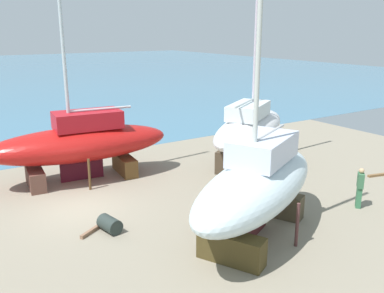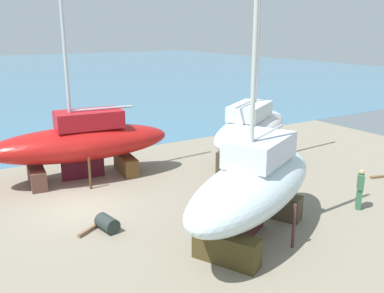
{
  "view_description": "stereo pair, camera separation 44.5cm",
  "coord_description": "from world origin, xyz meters",
  "px_view_note": "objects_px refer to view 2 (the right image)",
  "views": [
    {
      "loc": [
        -5.0,
        -16.39,
        7.33
      ],
      "look_at": [
        5.32,
        -0.56,
        2.05
      ],
      "focal_mm": 39.27,
      "sensor_mm": 36.0,
      "label": 1
    },
    {
      "loc": [
        -4.62,
        -16.63,
        7.33
      ],
      "look_at": [
        5.32,
        -0.56,
        2.05
      ],
      "focal_mm": 39.27,
      "sensor_mm": 36.0,
      "label": 2
    }
  ],
  "objects_px": {
    "sailboat_large_starboard": "(255,184)",
    "sailboat_far_slipway": "(252,129)",
    "worker": "(360,189)",
    "sailboat_mid_port": "(82,142)",
    "barrel_tar_black": "(107,223)"
  },
  "relations": [
    {
      "from": "sailboat_far_slipway",
      "to": "barrel_tar_black",
      "type": "distance_m",
      "value": 10.53
    },
    {
      "from": "sailboat_mid_port",
      "to": "barrel_tar_black",
      "type": "xyz_separation_m",
      "value": [
        -1.08,
        -6.09,
        -1.64
      ]
    },
    {
      "from": "sailboat_far_slipway",
      "to": "sailboat_mid_port",
      "type": "bearing_deg",
      "value": 131.31
    },
    {
      "from": "sailboat_large_starboard",
      "to": "sailboat_far_slipway",
      "type": "distance_m",
      "value": 8.6
    },
    {
      "from": "sailboat_large_starboard",
      "to": "worker",
      "type": "relative_size",
      "value": 7.59
    },
    {
      "from": "sailboat_large_starboard",
      "to": "sailboat_far_slipway",
      "type": "relative_size",
      "value": 1.01
    },
    {
      "from": "worker",
      "to": "sailboat_large_starboard",
      "type": "bearing_deg",
      "value": -136.99
    },
    {
      "from": "barrel_tar_black",
      "to": "worker",
      "type": "bearing_deg",
      "value": -20.71
    },
    {
      "from": "sailboat_mid_port",
      "to": "sailboat_far_slipway",
      "type": "xyz_separation_m",
      "value": [
        8.7,
        -2.6,
        0.12
      ]
    },
    {
      "from": "sailboat_mid_port",
      "to": "sailboat_far_slipway",
      "type": "bearing_deg",
      "value": 169.24
    },
    {
      "from": "sailboat_mid_port",
      "to": "sailboat_far_slipway",
      "type": "relative_size",
      "value": 1.16
    },
    {
      "from": "sailboat_large_starboard",
      "to": "barrel_tar_black",
      "type": "distance_m",
      "value": 5.71
    },
    {
      "from": "sailboat_large_starboard",
      "to": "sailboat_far_slipway",
      "type": "xyz_separation_m",
      "value": [
        5.39,
        6.7,
        0.03
      ]
    },
    {
      "from": "barrel_tar_black",
      "to": "sailboat_mid_port",
      "type": "bearing_deg",
      "value": 79.96
    },
    {
      "from": "sailboat_mid_port",
      "to": "worker",
      "type": "height_order",
      "value": "sailboat_mid_port"
    }
  ]
}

